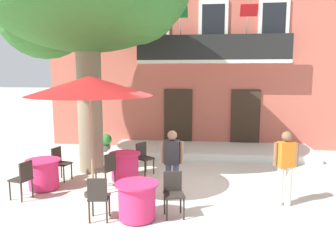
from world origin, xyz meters
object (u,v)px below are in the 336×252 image
object	(u,v)px
cafe_table_middle	(44,174)
cafe_chair_middle_0	(60,161)
cafe_umbrella	(90,86)
pedestrian_near_entrance	(285,164)
cafe_chair_near_tree_1	(144,156)
cafe_chair_near_tree_0	(107,168)
cafe_chair_front_0	(98,196)
cafe_table_near_tree	(125,166)
ground_planter_left	(106,142)
cafe_chair_front_1	(173,191)
cafe_table_front	(137,201)
cafe_chair_middle_1	(23,177)
pedestrian_mid_plaza	(172,160)

from	to	relation	value
cafe_table_middle	cafe_chair_middle_0	distance (m)	0.77
cafe_umbrella	pedestrian_near_entrance	world-z (taller)	cafe_umbrella
cafe_chair_near_tree_1	cafe_chair_near_tree_0	bearing A→B (deg)	-116.93
cafe_chair_middle_0	cafe_chair_front_0	size ratio (longest dim) A/B	1.00
cafe_table_near_tree	cafe_chair_front_0	xyz separation A→B (m)	(0.13, -2.67, 0.14)
cafe_chair_near_tree_0	ground_planter_left	size ratio (longest dim) A/B	1.36
cafe_chair_front_1	ground_planter_left	bearing A→B (deg)	119.35
cafe_umbrella	pedestrian_near_entrance	bearing A→B (deg)	-1.22
cafe_chair_front_0	cafe_chair_front_1	distance (m)	1.50
cafe_chair_near_tree_0	cafe_chair_near_tree_1	size ratio (longest dim) A/B	1.00
cafe_chair_near_tree_1	pedestrian_near_entrance	size ratio (longest dim) A/B	0.54
cafe_chair_near_tree_1	cafe_chair_front_0	distance (m)	3.32
cafe_table_front	cafe_chair_front_1	bearing A→B (deg)	21.13
cafe_table_front	cafe_umbrella	distance (m)	2.85
cafe_chair_middle_0	cafe_umbrella	world-z (taller)	cafe_umbrella
cafe_chair_front_1	cafe_chair_middle_1	bearing A→B (deg)	171.93
pedestrian_mid_plaza	cafe_chair_middle_1	bearing A→B (deg)	-171.74
cafe_table_front	cafe_chair_front_0	distance (m)	0.77
cafe_umbrella	ground_planter_left	world-z (taller)	cafe_umbrella
cafe_chair_middle_1	cafe_chair_front_0	xyz separation A→B (m)	(2.11, -0.95, 0.00)
cafe_chair_near_tree_0	cafe_chair_middle_1	bearing A→B (deg)	-149.10
pedestrian_mid_plaza	cafe_chair_front_1	bearing A→B (deg)	-82.50
cafe_chair_near_tree_0	pedestrian_near_entrance	size ratio (longest dim) A/B	0.54
ground_planter_left	pedestrian_near_entrance	size ratio (longest dim) A/B	0.40
cafe_table_middle	cafe_chair_front_1	world-z (taller)	cafe_chair_front_1
cafe_chair_near_tree_0	cafe_chair_front_1	world-z (taller)	same
cafe_table_near_tree	cafe_chair_near_tree_0	distance (m)	0.77
cafe_table_near_tree	cafe_chair_front_0	world-z (taller)	cafe_chair_front_0
pedestrian_near_entrance	pedestrian_mid_plaza	distance (m)	2.51
cafe_umbrella	cafe_chair_near_tree_0	bearing A→B (deg)	73.58
cafe_chair_near_tree_0	cafe_umbrella	distance (m)	2.17
cafe_chair_near_tree_0	cafe_table_middle	size ratio (longest dim) A/B	1.05
cafe_chair_middle_0	pedestrian_mid_plaza	world-z (taller)	pedestrian_mid_plaza
cafe_chair_front_1	pedestrian_mid_plaza	xyz separation A→B (m)	(-0.13, 1.00, 0.38)
cafe_table_front	cafe_chair_front_0	world-z (taller)	cafe_chair_front_0
cafe_table_middle	cafe_table_front	distance (m)	3.12
cafe_chair_front_0	ground_planter_left	world-z (taller)	cafe_chair_front_0
cafe_chair_front_0	pedestrian_mid_plaza	xyz separation A→B (m)	(1.30, 1.45, 0.38)
cafe_chair_near_tree_0	cafe_umbrella	xyz separation A→B (m)	(-0.18, -0.60, 2.08)
cafe_table_front	pedestrian_near_entrance	size ratio (longest dim) A/B	0.52
cafe_chair_near_tree_1	cafe_chair_middle_0	size ratio (longest dim) A/B	1.00
pedestrian_mid_plaza	cafe_table_near_tree	bearing A→B (deg)	139.57
cafe_chair_middle_1	cafe_umbrella	distance (m)	2.62
cafe_table_middle	cafe_chair_middle_1	bearing A→B (deg)	-99.15
cafe_chair_near_tree_1	pedestrian_mid_plaza	bearing A→B (deg)	-60.91
ground_planter_left	cafe_chair_middle_1	bearing A→B (deg)	-94.89
cafe_table_front	cafe_chair_middle_0	bearing A→B (deg)	139.22
cafe_chair_near_tree_0	cafe_table_front	world-z (taller)	cafe_chair_near_tree_0
cafe_table_near_tree	cafe_chair_middle_0	xyz separation A→B (m)	(-1.77, -0.23, 0.14)
cafe_table_middle	pedestrian_near_entrance	size ratio (longest dim) A/B	0.52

